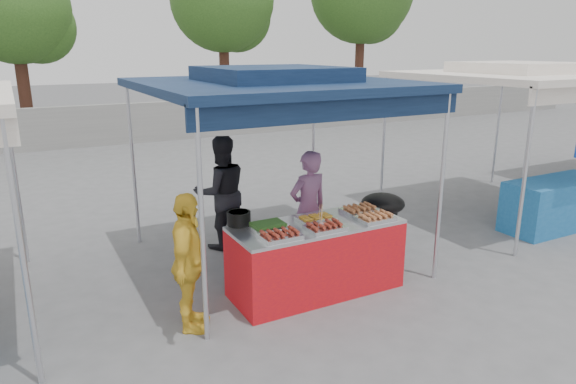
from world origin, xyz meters
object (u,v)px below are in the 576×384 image
vendor_woman (308,209)px  customer_person (188,263)px  wok_burner (382,222)px  cooking_pot (239,218)px  vendor_table (316,257)px  helper_man (221,193)px

vendor_woman → customer_person: size_ratio=1.07×
wok_burner → cooking_pot: bearing=-170.2°
cooking_pot → customer_person: 0.93m
vendor_table → wok_burner: bearing=14.9°
customer_person → helper_man: bearing=-3.3°
vendor_woman → helper_man: (-0.77, 1.14, 0.04)m
helper_man → vendor_table: bearing=107.0°
cooking_pot → wok_burner: (2.02, -0.05, -0.36)m
wok_burner → vendor_woman: (-0.90, 0.40, 0.20)m
cooking_pot → customer_person: customer_person is taller
wok_burner → vendor_woman: 1.01m
vendor_table → helper_man: helper_man is taller
vendor_woman → helper_man: size_ratio=0.95×
helper_man → customer_person: bearing=63.9°
vendor_table → wok_burner: size_ratio=2.08×
vendor_table → helper_man: 1.95m
wok_burner → helper_man: size_ratio=0.59×
vendor_table → customer_person: size_ratio=1.38×
vendor_woman → customer_person: 2.06m
vendor_woman → helper_man: 1.37m
cooking_pot → wok_burner: 2.05m
wok_burner → vendor_woman: vendor_woman is taller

